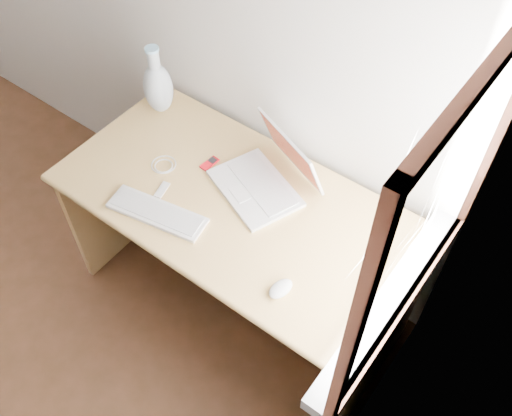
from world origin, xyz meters
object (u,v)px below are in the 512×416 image
Objects in this scene: vase at (158,86)px; desk at (251,222)px; laptop at (262,173)px; external_keyboard at (157,213)px.

desk is at bearing -12.51° from vase.
external_keyboard is at bearing -99.63° from laptop.
desk is 0.45m from external_keyboard.
vase is (-0.63, 0.08, 0.08)m from laptop.
vase reaches higher than desk.
laptop is (0.02, 0.05, 0.28)m from desk.
vase reaches higher than laptop.
external_keyboard is 0.62m from vase.
vase is (-0.40, 0.46, 0.12)m from external_keyboard.
laptop is at bearing 48.15° from external_keyboard.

